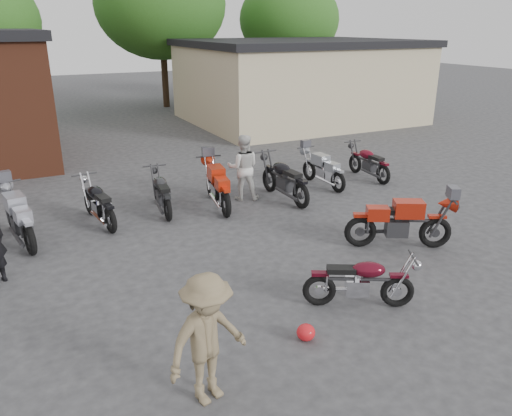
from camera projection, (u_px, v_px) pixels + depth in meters
name	position (u px, v px, depth m)	size (l,w,h in m)	color
ground	(325.00, 300.00, 8.48)	(90.00, 90.00, 0.00)	#333335
stucco_building	(298.00, 84.00, 24.04)	(10.00, 8.00, 3.50)	tan
tree_2	(162.00, 25.00, 27.10)	(7.04, 7.04, 8.80)	#275115
tree_3	(289.00, 35.00, 30.68)	(6.08, 6.08, 7.60)	#275115
vintage_motorcycle	(361.00, 278.00, 8.15)	(1.77, 0.58, 1.02)	#4B0916
sportbike	(401.00, 220.00, 10.31)	(2.14, 0.71, 1.24)	#AB200E
helmet	(306.00, 332.00, 7.38)	(0.28, 0.28, 0.26)	red
person_light	(243.00, 168.00, 13.14)	(0.85, 0.66, 1.75)	silver
person_tan	(208.00, 339.00, 5.98)	(1.11, 0.64, 1.72)	#7B6A4C
row_bike_1	(18.00, 215.00, 10.58)	(2.15, 0.71, 1.25)	#9698A4
row_bike_2	(98.00, 201.00, 11.61)	(1.93, 0.64, 1.12)	black
row_bike_3	(161.00, 190.00, 12.38)	(1.88, 0.62, 1.09)	#232426
row_bike_4	(217.00, 183.00, 12.68)	(2.13, 0.70, 1.24)	red
row_bike_5	(284.00, 177.00, 13.21)	(2.15, 0.71, 1.25)	black
row_bike_6	(323.00, 167.00, 14.35)	(1.90, 0.63, 1.10)	gray
row_bike_7	(368.00, 161.00, 15.08)	(1.88, 0.62, 1.09)	#5A0B19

